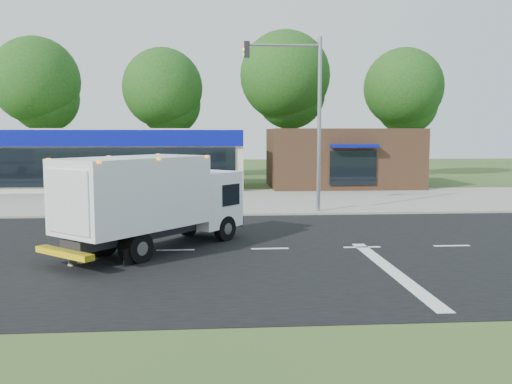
# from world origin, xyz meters

# --- Properties ---
(ground) EXTENTS (120.00, 120.00, 0.00)m
(ground) POSITION_xyz_m (0.00, 0.00, 0.00)
(ground) COLOR #385123
(ground) RESTS_ON ground
(road_asphalt) EXTENTS (60.00, 14.00, 0.02)m
(road_asphalt) POSITION_xyz_m (0.00, 0.00, 0.00)
(road_asphalt) COLOR black
(road_asphalt) RESTS_ON ground
(sidewalk) EXTENTS (60.00, 2.40, 0.12)m
(sidewalk) POSITION_xyz_m (0.00, 8.20, 0.06)
(sidewalk) COLOR gray
(sidewalk) RESTS_ON ground
(parking_apron) EXTENTS (60.00, 9.00, 0.02)m
(parking_apron) POSITION_xyz_m (0.00, 14.00, 0.01)
(parking_apron) COLOR gray
(parking_apron) RESTS_ON ground
(lane_markings) EXTENTS (55.20, 7.00, 0.01)m
(lane_markings) POSITION_xyz_m (1.35, -1.35, 0.02)
(lane_markings) COLOR silver
(lane_markings) RESTS_ON road_asphalt
(ems_box_truck) EXTENTS (5.94, 6.50, 2.99)m
(ems_box_truck) POSITION_xyz_m (-3.71, 0.04, 1.73)
(ems_box_truck) COLOR black
(ems_box_truck) RESTS_ON ground
(emergency_worker) EXTENTS (0.70, 0.77, 1.88)m
(emergency_worker) POSITION_xyz_m (-5.68, -1.69, 0.92)
(emergency_worker) COLOR tan
(emergency_worker) RESTS_ON ground
(retail_strip_mall) EXTENTS (18.00, 6.20, 4.00)m
(retail_strip_mall) POSITION_xyz_m (-9.00, 19.93, 2.01)
(retail_strip_mall) COLOR #BFB69F
(retail_strip_mall) RESTS_ON ground
(brown_storefront) EXTENTS (10.00, 6.70, 4.00)m
(brown_storefront) POSITION_xyz_m (7.00, 19.98, 2.00)
(brown_storefront) COLOR #382316
(brown_storefront) RESTS_ON ground
(traffic_signal_pole) EXTENTS (3.51, 0.25, 8.00)m
(traffic_signal_pole) POSITION_xyz_m (2.35, 7.60, 4.92)
(traffic_signal_pole) COLOR gray
(traffic_signal_pole) RESTS_ON ground
(background_trees) EXTENTS (36.77, 7.39, 12.10)m
(background_trees) POSITION_xyz_m (-0.85, 28.16, 7.38)
(background_trees) COLOR #332114
(background_trees) RESTS_ON ground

